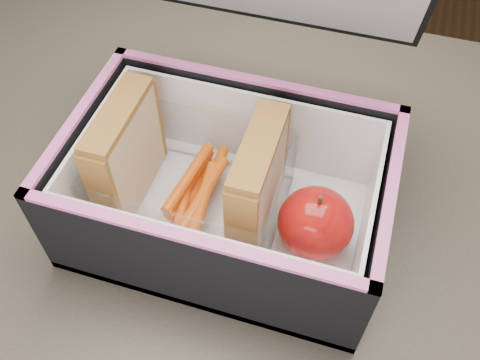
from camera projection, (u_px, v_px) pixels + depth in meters
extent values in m
cube|color=brown|center=(246.00, 243.00, 0.56)|extent=(1.20, 0.80, 0.03)
cube|color=#382D26|center=(49.00, 137.00, 1.16)|extent=(0.05, 0.05, 0.72)
cube|color=tan|center=(119.00, 153.00, 0.53)|extent=(0.01, 0.10, 0.11)
cube|color=#B9575A|center=(128.00, 157.00, 0.53)|extent=(0.01, 0.10, 0.10)
cube|color=tan|center=(135.00, 156.00, 0.52)|extent=(0.01, 0.10, 0.11)
cube|color=brown|center=(116.00, 114.00, 0.48)|extent=(0.03, 0.10, 0.01)
cube|color=tan|center=(249.00, 184.00, 0.50)|extent=(0.01, 0.10, 0.11)
cube|color=#B9575A|center=(258.00, 189.00, 0.50)|extent=(0.01, 0.10, 0.10)
cube|color=tan|center=(267.00, 188.00, 0.50)|extent=(0.01, 0.10, 0.11)
cube|color=brown|center=(259.00, 145.00, 0.46)|extent=(0.03, 0.11, 0.01)
cylinder|color=#D33400|center=(185.00, 210.00, 0.54)|extent=(0.02, 0.09, 0.01)
cylinder|color=#D33400|center=(180.00, 216.00, 0.53)|extent=(0.03, 0.09, 0.01)
cylinder|color=#D33400|center=(203.00, 201.00, 0.52)|extent=(0.02, 0.09, 0.01)
cylinder|color=#D33400|center=(198.00, 195.00, 0.55)|extent=(0.02, 0.09, 0.01)
cylinder|color=#D33400|center=(211.00, 181.00, 0.55)|extent=(0.01, 0.09, 0.01)
cylinder|color=#D33400|center=(188.00, 177.00, 0.54)|extent=(0.02, 0.09, 0.01)
cylinder|color=#D33400|center=(201.00, 193.00, 0.56)|extent=(0.03, 0.09, 0.01)
cylinder|color=#D33400|center=(190.00, 183.00, 0.55)|extent=(0.02, 0.09, 0.01)
cylinder|color=#D33400|center=(204.00, 193.00, 0.53)|extent=(0.02, 0.09, 0.01)
cube|color=white|center=(312.00, 237.00, 0.53)|extent=(0.08, 0.08, 0.01)
ellipsoid|color=maroon|center=(316.00, 223.00, 0.50)|extent=(0.09, 0.09, 0.07)
cylinder|color=#462E19|center=(320.00, 200.00, 0.47)|extent=(0.01, 0.01, 0.01)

